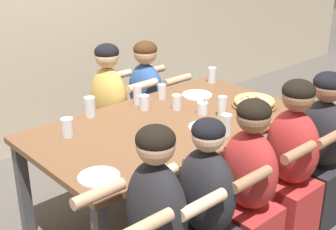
{
  "coord_description": "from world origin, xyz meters",
  "views": [
    {
      "loc": [
        -1.95,
        -2.17,
        2.0
      ],
      "look_at": [
        0.0,
        0.0,
        0.79
      ],
      "focal_mm": 50.0,
      "sensor_mm": 36.0,
      "label": 1
    }
  ],
  "objects_px": {
    "drinking_glass_i": "(90,107)",
    "diner_near_right": "(319,156)",
    "drinking_glass_b": "(226,126)",
    "drinking_glass_g": "(212,75)",
    "empty_plate_c": "(205,127)",
    "empty_plate_a": "(197,95)",
    "drinking_glass_e": "(177,103)",
    "drinking_glass_f": "(162,91)",
    "drinking_glass_c": "(144,103)",
    "diner_near_midright": "(289,171)",
    "pizza_board_main": "(254,102)",
    "empty_plate_b": "(99,177)",
    "cocktail_glass_blue": "(202,109)",
    "diner_far_midright": "(147,109)",
    "diner_near_midleft": "(205,223)",
    "drinking_glass_a": "(222,108)",
    "diner_near_center": "(247,197)",
    "diner_far_center": "(111,119)",
    "drinking_glass_h": "(138,96)",
    "drinking_glass_d": "(68,129)"
  },
  "relations": [
    {
      "from": "drinking_glass_i",
      "to": "diner_near_right",
      "type": "relative_size",
      "value": 0.13
    },
    {
      "from": "drinking_glass_b",
      "to": "drinking_glass_g",
      "type": "bearing_deg",
      "value": 47.98
    },
    {
      "from": "drinking_glass_i",
      "to": "empty_plate_c",
      "type": "bearing_deg",
      "value": -56.47
    },
    {
      "from": "empty_plate_a",
      "to": "drinking_glass_e",
      "type": "xyz_separation_m",
      "value": [
        -0.31,
        -0.1,
        0.04
      ]
    },
    {
      "from": "empty_plate_c",
      "to": "drinking_glass_f",
      "type": "xyz_separation_m",
      "value": [
        0.16,
        0.61,
        0.05
      ]
    },
    {
      "from": "drinking_glass_c",
      "to": "diner_near_midright",
      "type": "bearing_deg",
      "value": -70.68
    },
    {
      "from": "pizza_board_main",
      "to": "empty_plate_c",
      "type": "height_order",
      "value": "pizza_board_main"
    },
    {
      "from": "empty_plate_b",
      "to": "drinking_glass_i",
      "type": "distance_m",
      "value": 0.87
    },
    {
      "from": "cocktail_glass_blue",
      "to": "diner_far_midright",
      "type": "xyz_separation_m",
      "value": [
        0.14,
        0.79,
        -0.27
      ]
    },
    {
      "from": "drinking_glass_e",
      "to": "diner_near_midleft",
      "type": "distance_m",
      "value": 1.1
    },
    {
      "from": "drinking_glass_a",
      "to": "diner_near_right",
      "type": "relative_size",
      "value": 0.13
    },
    {
      "from": "empty_plate_c",
      "to": "diner_near_center",
      "type": "bearing_deg",
      "value": -106.88
    },
    {
      "from": "drinking_glass_a",
      "to": "drinking_glass_e",
      "type": "bearing_deg",
      "value": 114.84
    },
    {
      "from": "drinking_glass_e",
      "to": "diner_far_center",
      "type": "relative_size",
      "value": 0.09
    },
    {
      "from": "empty_plate_a",
      "to": "diner_near_midleft",
      "type": "bearing_deg",
      "value": -133.24
    },
    {
      "from": "empty_plate_c",
      "to": "cocktail_glass_blue",
      "type": "xyz_separation_m",
      "value": [
        0.16,
        0.19,
        0.03
      ]
    },
    {
      "from": "drinking_glass_g",
      "to": "drinking_glass_b",
      "type": "bearing_deg",
      "value": -132.02
    },
    {
      "from": "empty_plate_b",
      "to": "diner_near_center",
      "type": "distance_m",
      "value": 0.88
    },
    {
      "from": "pizza_board_main",
      "to": "drinking_glass_a",
      "type": "height_order",
      "value": "drinking_glass_a"
    },
    {
      "from": "drinking_glass_i",
      "to": "diner_far_center",
      "type": "distance_m",
      "value": 0.56
    },
    {
      "from": "pizza_board_main",
      "to": "drinking_glass_b",
      "type": "height_order",
      "value": "drinking_glass_b"
    },
    {
      "from": "drinking_glass_f",
      "to": "diner_near_midleft",
      "type": "relative_size",
      "value": 0.1
    },
    {
      "from": "drinking_glass_b",
      "to": "drinking_glass_f",
      "type": "height_order",
      "value": "drinking_glass_b"
    },
    {
      "from": "diner_far_center",
      "to": "drinking_glass_h",
      "type": "bearing_deg",
      "value": 3.49
    },
    {
      "from": "empty_plate_b",
      "to": "diner_near_midright",
      "type": "height_order",
      "value": "diner_near_midright"
    },
    {
      "from": "diner_near_midleft",
      "to": "diner_near_center",
      "type": "relative_size",
      "value": 0.99
    },
    {
      "from": "drinking_glass_h",
      "to": "diner_far_center",
      "type": "relative_size",
      "value": 0.13
    },
    {
      "from": "drinking_glass_d",
      "to": "drinking_glass_h",
      "type": "xyz_separation_m",
      "value": [
        0.68,
        0.15,
        0.01
      ]
    },
    {
      "from": "diner_near_midleft",
      "to": "drinking_glass_d",
      "type": "bearing_deg",
      "value": 13.1
    },
    {
      "from": "drinking_glass_d",
      "to": "drinking_glass_c",
      "type": "bearing_deg",
      "value": 3.05
    },
    {
      "from": "empty_plate_c",
      "to": "cocktail_glass_blue",
      "type": "relative_size",
      "value": 2.04
    },
    {
      "from": "drinking_glass_a",
      "to": "diner_near_midright",
      "type": "relative_size",
      "value": 0.13
    },
    {
      "from": "empty_plate_a",
      "to": "drinking_glass_e",
      "type": "relative_size",
      "value": 2.15
    },
    {
      "from": "drinking_glass_f",
      "to": "pizza_board_main",
      "type": "bearing_deg",
      "value": -56.46
    },
    {
      "from": "empty_plate_b",
      "to": "diner_far_center",
      "type": "height_order",
      "value": "diner_far_center"
    },
    {
      "from": "pizza_board_main",
      "to": "drinking_glass_d",
      "type": "relative_size",
      "value": 2.69
    },
    {
      "from": "drinking_glass_a",
      "to": "drinking_glass_g",
      "type": "xyz_separation_m",
      "value": [
        0.49,
        0.56,
        0.0
      ]
    },
    {
      "from": "cocktail_glass_blue",
      "to": "drinking_glass_h",
      "type": "bearing_deg",
      "value": 116.1
    },
    {
      "from": "diner_near_midleft",
      "to": "diner_near_midright",
      "type": "distance_m",
      "value": 0.78
    },
    {
      "from": "drinking_glass_f",
      "to": "diner_near_midright",
      "type": "bearing_deg",
      "value": -84.01
    },
    {
      "from": "diner_near_right",
      "to": "diner_far_center",
      "type": "distance_m",
      "value": 1.63
    },
    {
      "from": "drinking_glass_b",
      "to": "diner_far_midright",
      "type": "bearing_deg",
      "value": 76.21
    },
    {
      "from": "cocktail_glass_blue",
      "to": "diner_far_midright",
      "type": "height_order",
      "value": "diner_far_midright"
    },
    {
      "from": "drinking_glass_c",
      "to": "diner_near_center",
      "type": "xyz_separation_m",
      "value": [
        -0.06,
        -1.02,
        -0.28
      ]
    },
    {
      "from": "empty_plate_b",
      "to": "drinking_glass_f",
      "type": "distance_m",
      "value": 1.25
    },
    {
      "from": "drinking_glass_e",
      "to": "diner_near_midright",
      "type": "relative_size",
      "value": 0.1
    },
    {
      "from": "pizza_board_main",
      "to": "diner_near_midright",
      "type": "distance_m",
      "value": 0.64
    },
    {
      "from": "diner_far_midright",
      "to": "diner_near_center",
      "type": "bearing_deg",
      "value": -17.07
    },
    {
      "from": "cocktail_glass_blue",
      "to": "diner_near_center",
      "type": "height_order",
      "value": "diner_near_center"
    },
    {
      "from": "pizza_board_main",
      "to": "cocktail_glass_blue",
      "type": "distance_m",
      "value": 0.41
    }
  ]
}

